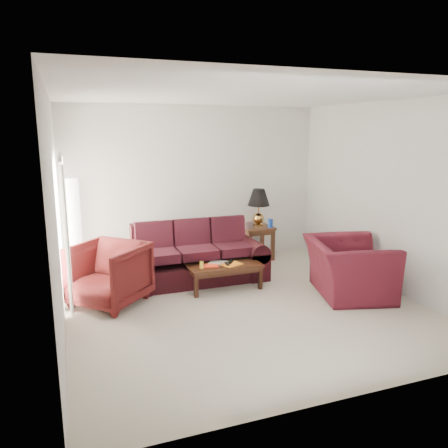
% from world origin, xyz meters
% --- Properties ---
extents(floor, '(5.00, 5.00, 0.00)m').
position_xyz_m(floor, '(0.00, 0.00, 0.00)').
color(floor, beige).
rests_on(floor, ground).
extents(blinds, '(0.10, 2.00, 2.16)m').
position_xyz_m(blinds, '(-2.42, 1.30, 1.08)').
color(blinds, silver).
rests_on(blinds, ground).
extents(sofa, '(2.48, 1.26, 0.98)m').
position_xyz_m(sofa, '(-0.37, 1.26, 0.49)').
color(sofa, black).
rests_on(sofa, ground).
extents(throw_pillow, '(0.43, 0.27, 0.42)m').
position_xyz_m(throw_pillow, '(-1.05, 1.99, 0.74)').
color(throw_pillow, black).
rests_on(throw_pillow, sofa).
extents(end_table, '(0.64, 0.64, 0.66)m').
position_xyz_m(end_table, '(1.16, 2.15, 0.33)').
color(end_table, '#461D18').
rests_on(end_table, ground).
extents(table_lamp, '(0.56, 0.56, 0.74)m').
position_xyz_m(table_lamp, '(1.23, 2.20, 1.03)').
color(table_lamp, '#B27E37').
rests_on(table_lamp, end_table).
extents(clock, '(0.15, 0.06, 0.15)m').
position_xyz_m(clock, '(0.94, 1.99, 0.74)').
color(clock, silver).
rests_on(clock, end_table).
extents(blue_canister, '(0.13, 0.13, 0.17)m').
position_xyz_m(blue_canister, '(1.37, 1.97, 0.74)').
color(blue_canister, '#173B97').
rests_on(blue_canister, end_table).
extents(picture_frame, '(0.18, 0.19, 0.05)m').
position_xyz_m(picture_frame, '(1.05, 2.34, 0.73)').
color(picture_frame, white).
rests_on(picture_frame, end_table).
extents(floor_lamp, '(0.31, 0.31, 1.76)m').
position_xyz_m(floor_lamp, '(-2.28, 2.20, 0.88)').
color(floor_lamp, white).
rests_on(floor_lamp, ground).
extents(armchair_left, '(1.41, 1.41, 0.92)m').
position_xyz_m(armchair_left, '(-1.88, 0.70, 0.46)').
color(armchair_left, '#400E0F').
rests_on(armchair_left, ground).
extents(armchair_right, '(1.46, 1.58, 0.86)m').
position_xyz_m(armchair_right, '(1.70, -0.17, 0.43)').
color(armchair_right, '#48101A').
rests_on(armchair_right, ground).
extents(coffee_table, '(1.31, 0.94, 0.41)m').
position_xyz_m(coffee_table, '(-0.04, 0.75, 0.21)').
color(coffee_table, black).
rests_on(coffee_table, ground).
extents(magazine_red, '(0.31, 0.25, 0.02)m').
position_xyz_m(magazine_red, '(-0.30, 0.69, 0.42)').
color(magazine_red, red).
rests_on(magazine_red, coffee_table).
extents(magazine_white, '(0.35, 0.33, 0.02)m').
position_xyz_m(magazine_white, '(-0.11, 0.82, 0.42)').
color(magazine_white, silver).
rests_on(magazine_white, coffee_table).
extents(magazine_orange, '(0.36, 0.32, 0.02)m').
position_xyz_m(magazine_orange, '(0.06, 0.66, 0.42)').
color(magazine_orange, orange).
rests_on(magazine_orange, coffee_table).
extents(remote_a, '(0.07, 0.17, 0.02)m').
position_xyz_m(remote_a, '(-0.02, 0.64, 0.44)').
color(remote_a, black).
rests_on(remote_a, coffee_table).
extents(remote_b, '(0.15, 0.19, 0.02)m').
position_xyz_m(remote_b, '(0.08, 0.73, 0.44)').
color(remote_b, black).
rests_on(remote_b, coffee_table).
extents(yellow_glass, '(0.08, 0.08, 0.11)m').
position_xyz_m(yellow_glass, '(-0.45, 0.65, 0.47)').
color(yellow_glass, yellow).
rests_on(yellow_glass, coffee_table).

